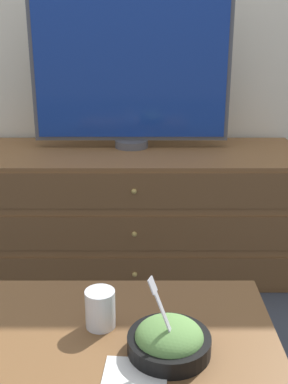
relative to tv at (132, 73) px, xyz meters
The scene contains 8 objects.
ground_plane 1.00m from the tv, 106.85° to the left, with size 12.00×12.00×0.00m, color #383D47.
wall_back 0.43m from the tv, 105.32° to the left, with size 12.00×0.05×2.60m.
dresser 0.67m from the tv, 77.34° to the right, with size 1.62×0.60×0.61m.
tv is the anchor object (origin of this frame).
coffee_table 1.48m from the tv, 90.83° to the right, with size 0.83×0.56×0.47m.
takeout_bowl 1.49m from the tv, 85.10° to the right, with size 0.20×0.20×0.20m.
drink_cup 1.38m from the tv, 92.10° to the right, with size 0.08×0.08×0.10m.
napkin 1.58m from the tv, 88.41° to the right, with size 0.15×0.15×0.00m.
Camera 1 is at (0.13, -2.58, 1.20)m, focal length 45.00 mm.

